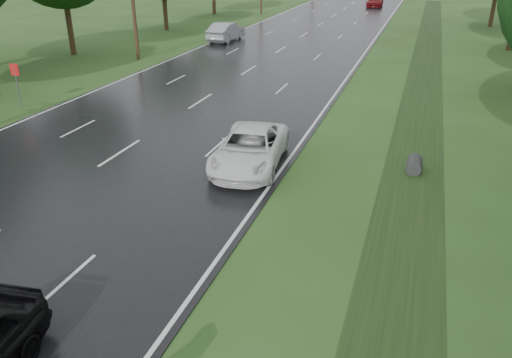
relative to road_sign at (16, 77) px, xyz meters
The scene contains 9 objects.
road 34.12m from the road_sign, 75.56° to the left, with size 14.00×180.00×0.04m, color black.
edge_stripe_east 36.39m from the road_sign, 65.20° to the left, with size 0.12×180.00×0.01m, color silver.
edge_stripe_west 33.08m from the road_sign, 86.96° to the left, with size 0.12×180.00×0.01m, color silver.
center_line 34.11m from the road_sign, 75.56° to the left, with size 0.12×180.00×0.01m, color silver.
drainage_ditch 21.16m from the road_sign, 18.54° to the left, with size 2.20×120.00×0.56m.
road_sign is the anchor object (origin of this frame).
white_pickup 14.47m from the road_sign, 14.28° to the right, with size 2.37×5.13×1.43m, color white.
silver_sedan 22.65m from the road_sign, 83.15° to the left, with size 1.73×4.95×1.63m, color #94969C.
far_car_red 57.15m from the road_sign, 77.75° to the left, with size 2.02×4.98×1.45m, color maroon.
Camera 1 is at (11.33, -8.22, 7.67)m, focal length 35.00 mm.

